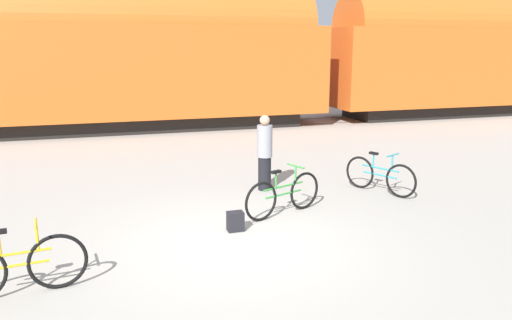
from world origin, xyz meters
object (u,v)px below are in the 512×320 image
bicycle_teal (380,176)px  backpack (235,221)px  person_in_grey (265,153)px  bicycle_green (284,195)px  bicycle_yellow (17,266)px  freight_train (154,55)px

bicycle_teal → backpack: 3.81m
person_in_grey → bicycle_green: bearing=81.6°
bicycle_yellow → bicycle_teal: bicycle_yellow is taller
person_in_grey → backpack: (-1.26, -2.25, -0.67)m
bicycle_teal → backpack: (-3.57, -1.30, -0.21)m
bicycle_teal → backpack: size_ratio=4.66×
bicycle_yellow → backpack: (3.22, 1.40, -0.23)m
bicycle_green → backpack: size_ratio=5.05×
bicycle_teal → person_in_grey: person_in_grey is taller
backpack → freight_train: bearing=90.7°
person_in_grey → backpack: 2.66m
bicycle_teal → person_in_grey: bearing=157.7°
bicycle_green → backpack: bearing=-152.9°
bicycle_yellow → bicycle_teal: (6.80, 2.70, -0.02)m
freight_train → bicycle_green: bearing=-83.5°
freight_train → backpack: freight_train is taller
bicycle_teal → bicycle_green: bearing=-163.3°
freight_train → bicycle_green: (1.22, -10.78, -2.39)m
bicycle_green → bicycle_yellow: bicycle_yellow is taller
bicycle_green → bicycle_teal: 2.60m
bicycle_green → person_in_grey: size_ratio=1.03×
bicycle_yellow → backpack: bearing=23.4°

